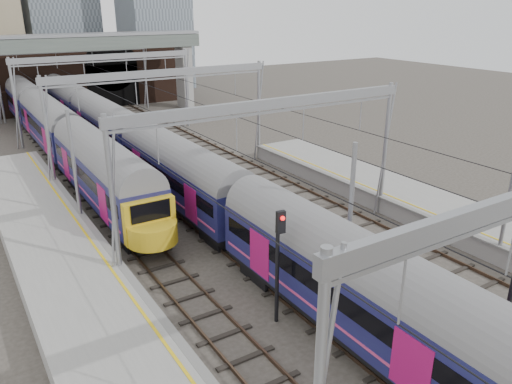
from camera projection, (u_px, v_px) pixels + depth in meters
ground at (377, 316)px, 20.70m from camera, size 160.00×160.00×0.00m
platform_left at (115, 358)px, 17.40m from camera, size 4.32×55.00×1.12m
tracks at (211, 203)px, 32.58m from camera, size 14.40×80.00×0.22m
overhead_line at (166, 89)px, 35.42m from camera, size 16.80×80.00×8.00m
retaining_wall at (81, 73)px, 61.02m from camera, size 28.00×2.75×9.00m
overbridge at (78, 53)px, 54.59m from camera, size 28.00×3.00×9.25m
train_main at (138, 146)px, 36.71m from camera, size 2.64×61.05×4.59m
train_second at (35, 110)px, 49.33m from camera, size 2.72×62.84×4.70m
signal_near_left at (278, 254)px, 19.26m from camera, size 0.37×0.47×4.94m
signal_near_centre at (509, 311)px, 15.85m from camera, size 0.37×0.46×4.75m
equip_cover_a at (486, 326)px, 19.98m from camera, size 0.95×0.77×0.10m
equip_cover_b at (410, 284)px, 23.03m from camera, size 0.91×0.71×0.10m
equip_cover_c at (375, 262)px, 24.99m from camera, size 0.84×0.69×0.09m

